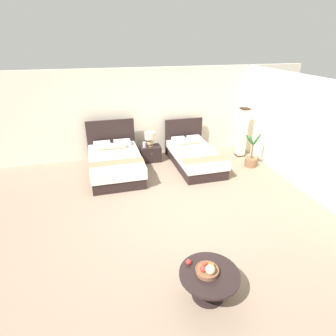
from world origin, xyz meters
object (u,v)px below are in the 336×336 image
(table_lamp, at_px, (150,138))
(fruit_bowl, at_px, (208,270))
(bed_near_corner, at_px, (194,156))
(coffee_table, at_px, (209,279))
(vase, at_px, (144,145))
(bed_near_window, at_px, (115,163))
(potted_palm, at_px, (251,159))
(nightstand, at_px, (150,153))
(floor_lamp_corner, at_px, (242,133))
(loose_apple, at_px, (189,262))

(table_lamp, relative_size, fruit_bowl, 1.30)
(bed_near_corner, xyz_separation_m, coffee_table, (-1.26, -4.28, 0.05))
(fruit_bowl, bearing_deg, coffee_table, -7.15)
(vase, bearing_deg, table_lamp, 18.75)
(bed_near_window, height_order, vase, bed_near_window)
(potted_palm, bearing_deg, nightstand, 158.11)
(table_lamp, height_order, floor_lamp_corner, floor_lamp_corner)
(table_lamp, distance_m, floor_lamp_corner, 2.78)
(nightstand, bearing_deg, floor_lamp_corner, -5.82)
(floor_lamp_corner, bearing_deg, coffee_table, -122.07)
(loose_apple, bearing_deg, bed_near_window, 100.04)
(vase, height_order, coffee_table, vase)
(coffee_table, bearing_deg, bed_near_window, 102.44)
(bed_near_corner, relative_size, table_lamp, 5.15)
(bed_near_corner, xyz_separation_m, floor_lamp_corner, (1.62, 0.32, 0.47))
(bed_near_window, relative_size, table_lamp, 4.91)
(coffee_table, relative_size, floor_lamp_corner, 0.57)
(vase, bearing_deg, nightstand, 12.75)
(table_lamp, relative_size, potted_palm, 0.43)
(bed_near_corner, xyz_separation_m, fruit_bowl, (-1.29, -4.28, 0.22))
(nightstand, xyz_separation_m, loose_apple, (-0.35, -4.66, 0.23))
(table_lamp, xyz_separation_m, vase, (-0.18, -0.06, -0.18))
(coffee_table, bearing_deg, loose_apple, 134.59)
(coffee_table, xyz_separation_m, fruit_bowl, (-0.03, 0.00, 0.17))
(loose_apple, relative_size, potted_palm, 0.08)
(bed_near_corner, relative_size, vase, 13.55)
(vase, xyz_separation_m, potted_palm, (2.85, -1.04, -0.31))
(fruit_bowl, height_order, loose_apple, fruit_bowl)
(vase, bearing_deg, coffee_table, -89.37)
(bed_near_corner, height_order, vase, bed_near_corner)
(potted_palm, bearing_deg, floor_lamp_corner, 84.04)
(bed_near_corner, xyz_separation_m, vase, (-1.32, 0.56, 0.26))
(nightstand, relative_size, table_lamp, 1.40)
(coffee_table, height_order, floor_lamp_corner, floor_lamp_corner)
(vase, distance_m, coffee_table, 4.85)
(coffee_table, relative_size, fruit_bowl, 2.59)
(loose_apple, xyz_separation_m, potted_palm, (3.03, 3.58, -0.24))
(bed_near_window, distance_m, bed_near_corner, 2.21)
(floor_lamp_corner, bearing_deg, loose_apple, -125.43)
(loose_apple, relative_size, floor_lamp_corner, 0.05)
(loose_apple, distance_m, potted_palm, 4.69)
(vase, distance_m, loose_apple, 4.62)
(bed_near_window, height_order, nightstand, bed_near_window)
(floor_lamp_corner, bearing_deg, table_lamp, 173.77)
(bed_near_corner, relative_size, coffee_table, 2.59)
(loose_apple, bearing_deg, vase, 87.84)
(bed_near_window, distance_m, potted_palm, 3.77)
(bed_near_window, bearing_deg, vase, 32.59)
(fruit_bowl, xyz_separation_m, floor_lamp_corner, (2.91, 4.60, 0.25))
(bed_near_corner, height_order, table_lamp, bed_near_corner)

